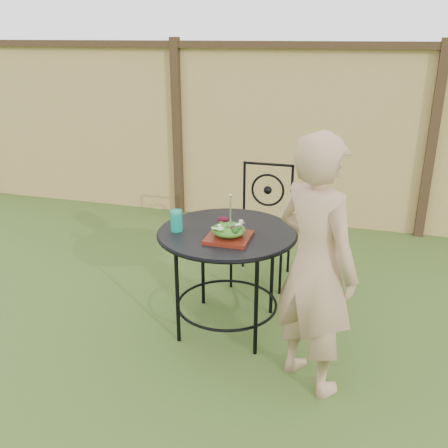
{
  "coord_description": "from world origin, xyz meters",
  "views": [
    {
      "loc": [
        0.7,
        -2.94,
        1.94
      ],
      "look_at": [
        -0.16,
        0.03,
        0.75
      ],
      "focal_mm": 40.0,
      "sensor_mm": 36.0,
      "label": 1
    }
  ],
  "objects_px": {
    "patio_chair": "(263,221)",
    "salad_plate": "(229,237)",
    "patio_table": "(227,250)",
    "diner": "(315,266)"
  },
  "relations": [
    {
      "from": "patio_table",
      "to": "patio_chair",
      "type": "height_order",
      "value": "patio_chair"
    },
    {
      "from": "patio_table",
      "to": "salad_plate",
      "type": "height_order",
      "value": "salad_plate"
    },
    {
      "from": "patio_chair",
      "to": "salad_plate",
      "type": "height_order",
      "value": "patio_chair"
    },
    {
      "from": "patio_chair",
      "to": "salad_plate",
      "type": "relative_size",
      "value": 3.52
    },
    {
      "from": "diner",
      "to": "salad_plate",
      "type": "relative_size",
      "value": 5.54
    },
    {
      "from": "diner",
      "to": "salad_plate",
      "type": "bearing_deg",
      "value": 10.03
    },
    {
      "from": "patio_table",
      "to": "diner",
      "type": "height_order",
      "value": "diner"
    },
    {
      "from": "patio_chair",
      "to": "diner",
      "type": "height_order",
      "value": "diner"
    },
    {
      "from": "patio_table",
      "to": "patio_chair",
      "type": "distance_m",
      "value": 0.83
    },
    {
      "from": "patio_chair",
      "to": "diner",
      "type": "xyz_separation_m",
      "value": [
        0.55,
        -1.25,
        0.24
      ]
    }
  ]
}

